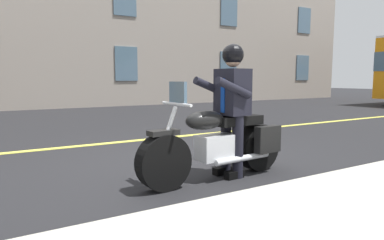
% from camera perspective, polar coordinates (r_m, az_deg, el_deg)
% --- Properties ---
extents(ground_plane, '(80.00, 80.00, 0.00)m').
position_cam_1_polar(ground_plane, '(5.45, -2.51, -6.83)').
color(ground_plane, black).
extents(lane_center_stripe, '(60.00, 0.16, 0.01)m').
position_cam_1_polar(lane_center_stripe, '(7.24, -10.02, -3.46)').
color(lane_center_stripe, '#E5DB4C').
rests_on(lane_center_stripe, ground_plane).
extents(motorcycle_main, '(2.22, 0.70, 1.26)m').
position_cam_1_polar(motorcycle_main, '(4.45, 4.70, -4.02)').
color(motorcycle_main, black).
rests_on(motorcycle_main, ground_plane).
extents(rider_main, '(0.65, 0.58, 1.74)m').
position_cam_1_polar(rider_main, '(4.50, 6.60, 3.58)').
color(rider_main, black).
rests_on(rider_main, ground_plane).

